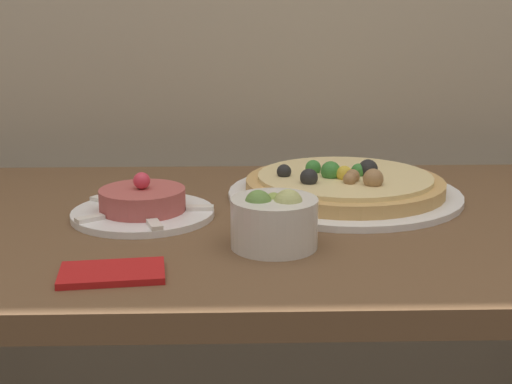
# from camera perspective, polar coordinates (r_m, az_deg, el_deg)

# --- Properties ---
(dining_table) EXTENTS (1.42, 0.67, 0.80)m
(dining_table) POSITION_cam_1_polar(r_m,az_deg,el_deg) (1.09, 2.51, -7.82)
(dining_table) COLOR brown
(dining_table) RESTS_ON ground_plane
(pizza_plate) EXTENTS (0.37, 0.37, 0.06)m
(pizza_plate) POSITION_cam_1_polar(r_m,az_deg,el_deg) (1.16, 7.09, 0.42)
(pizza_plate) COLOR white
(pizza_plate) RESTS_ON dining_table
(tartare_plate) EXTENTS (0.21, 0.21, 0.07)m
(tartare_plate) POSITION_cam_1_polar(r_m,az_deg,el_deg) (1.06, -9.05, -1.09)
(tartare_plate) COLOR white
(tartare_plate) RESTS_ON dining_table
(small_bowl) EXTENTS (0.11, 0.11, 0.08)m
(small_bowl) POSITION_cam_1_polar(r_m,az_deg,el_deg) (0.91, 1.49, -2.27)
(small_bowl) COLOR silver
(small_bowl) RESTS_ON dining_table
(napkin) EXTENTS (0.13, 0.09, 0.01)m
(napkin) POSITION_cam_1_polar(r_m,az_deg,el_deg) (0.84, -11.44, -6.36)
(napkin) COLOR red
(napkin) RESTS_ON dining_table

